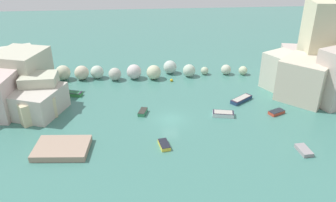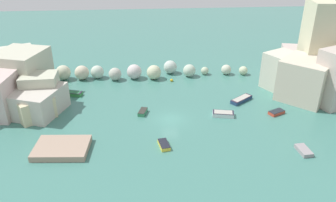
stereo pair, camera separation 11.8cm
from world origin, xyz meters
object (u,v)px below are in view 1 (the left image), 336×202
stone_dock (62,148)px  moored_boat_5 (70,93)px  moored_boat_6 (241,99)px  moored_boat_1 (164,145)px  moored_boat_4 (143,112)px  moored_boat_3 (304,150)px  channel_buoy (172,80)px  moored_boat_0 (277,112)px  moored_boat_2 (223,114)px

stone_dock → moored_boat_5: (-1.79, 16.70, -0.06)m
moored_boat_5 → moored_boat_6: moored_boat_5 is taller
moored_boat_1 → moored_boat_5: bearing=-148.9°
moored_boat_1 → moored_boat_4: bearing=-174.4°
moored_boat_3 → moored_boat_6: moored_boat_6 is taller
stone_dock → channel_buoy: (16.07, 21.06, -0.14)m
moored_boat_0 → moored_boat_4: size_ratio=1.13×
stone_dock → moored_boat_6: (26.82, 11.97, -0.07)m
moored_boat_4 → moored_boat_5: (-12.27, 7.70, 0.04)m
stone_dock → moored_boat_6: bearing=24.1°
moored_boat_0 → stone_dock: bearing=167.6°
moored_boat_2 → moored_boat_1: bearing=49.9°
channel_buoy → moored_boat_2: (6.62, -13.73, 0.08)m
stone_dock → moored_boat_0: 31.89m
moored_boat_2 → moored_boat_6: size_ratio=0.83×
channel_buoy → stone_dock: bearing=-127.4°
moored_boat_2 → moored_boat_3: moored_boat_2 is taller
moored_boat_1 → moored_boat_3: 17.88m
moored_boat_6 → moored_boat_2: bearing=11.0°
moored_boat_0 → moored_boat_1: size_ratio=1.05×
moored_boat_0 → moored_boat_5: size_ratio=0.64×
stone_dock → moored_boat_0: bearing=13.2°
moored_boat_1 → moored_boat_5: (-14.90, 16.83, 0.07)m
stone_dock → moored_boat_0: stone_dock is taller
channel_buoy → moored_boat_2: bearing=-64.3°
moored_boat_1 → moored_boat_6: size_ratio=0.63×
moored_boat_2 → moored_boat_4: size_ratio=1.41×
moored_boat_1 → moored_boat_4: moored_boat_4 is taller
moored_boat_2 → moored_boat_3: size_ratio=1.31×
moored_boat_4 → channel_buoy: bearing=171.7°
moored_boat_0 → moored_boat_3: bearing=-117.1°
channel_buoy → moored_boat_6: bearing=-40.2°
stone_dock → moored_boat_4: 13.82m
moored_boat_3 → moored_boat_1: bearing=76.3°
moored_boat_1 → moored_boat_3: (17.67, -2.73, -0.01)m
moored_boat_3 → moored_boat_6: (-3.96, 14.84, 0.07)m
moored_boat_2 → moored_boat_5: (-24.48, 9.37, -0.01)m
moored_boat_0 → moored_boat_1: (-17.93, -7.42, 0.01)m
moored_boat_3 → moored_boat_0: bearing=-6.3°
moored_boat_0 → moored_boat_4: 20.63m
moored_boat_0 → moored_boat_2: (-8.35, 0.05, 0.09)m
moored_boat_2 → moored_boat_4: bearing=4.2°
moored_boat_1 → moored_boat_3: size_ratio=0.99×
moored_boat_2 → moored_boat_3: 13.02m
moored_boat_6 → moored_boat_4: bearing=-27.0°
moored_boat_2 → moored_boat_6: (4.13, 4.64, -0.02)m
stone_dock → moored_boat_3: size_ratio=2.58×
moored_boat_4 → moored_boat_5: bearing=-105.5°
stone_dock → moored_boat_5: 16.80m
channel_buoy → moored_boat_0: (14.97, -13.77, -0.01)m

